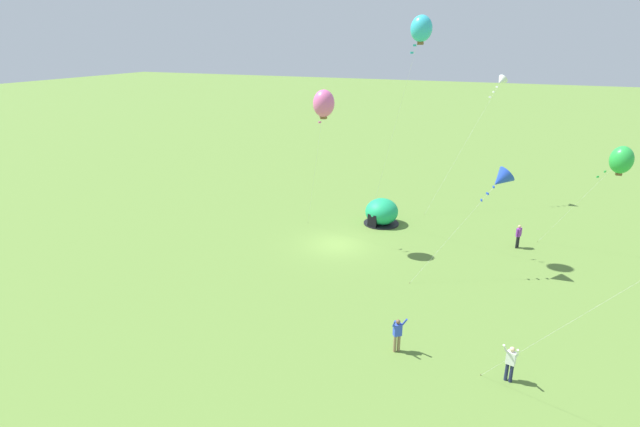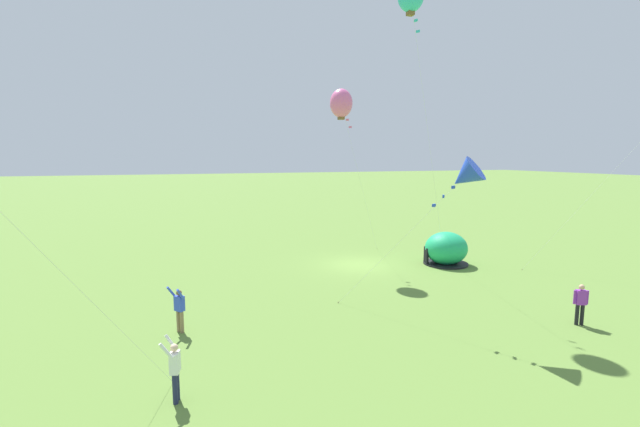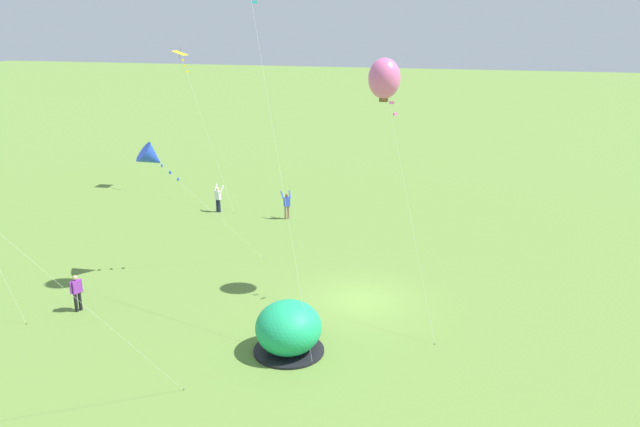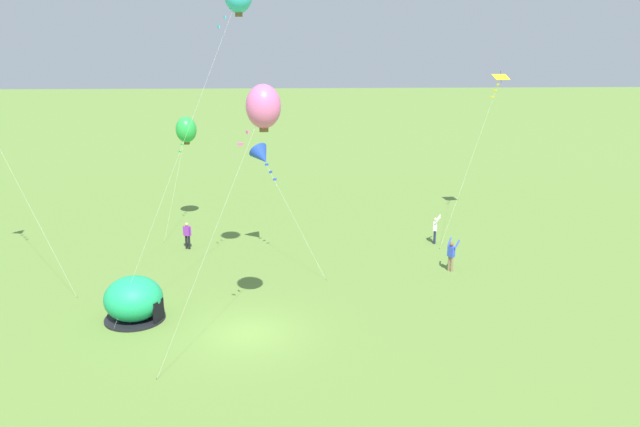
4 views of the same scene
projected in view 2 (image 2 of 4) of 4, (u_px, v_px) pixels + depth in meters
The scene contains 7 objects.
ground_plane at pixel (358, 265), 27.38m from camera, with size 300.00×300.00×0.00m, color olive.
popup_tent at pixel (446, 249), 27.39m from camera, with size 2.81×2.81×2.10m.
person_with_toddler at pixel (175, 368), 11.98m from camera, with size 0.57×0.69×1.89m.
person_near_tent at pixel (581, 302), 17.49m from camera, with size 0.54×0.38×1.72m.
person_flying_kite at pixel (179, 308), 16.76m from camera, with size 0.68×0.72×1.89m.
kite_pink at pixel (341, 103), 26.31m from camera, with size 4.96×3.83×11.02m.
kite_blue at pixel (465, 176), 16.54m from camera, with size 4.46×5.29×6.91m.
Camera 2 is at (11.19, 24.36, 6.91)m, focal length 24.00 mm.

